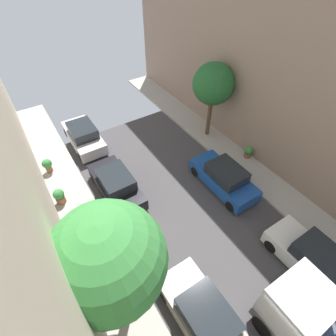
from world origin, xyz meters
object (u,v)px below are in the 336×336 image
at_px(parked_car_left_3, 205,317).
at_px(parked_car_left_5, 84,136).
at_px(potted_plant_1, 248,152).
at_px(potted_plant_4, 59,196).
at_px(potted_plant_5, 103,297).
at_px(parked_car_right_1, 315,260).
at_px(street_tree_1, 213,84).
at_px(parked_car_right_2, 224,178).
at_px(street_tree_0, 108,260).
at_px(potted_plant_3, 47,165).
at_px(parked_car_left_4, 116,185).

bearing_deg(parked_car_left_3, parked_car_left_5, 90.00).
relative_size(parked_car_left_3, potted_plant_1, 5.34).
relative_size(potted_plant_4, potted_plant_5, 1.12).
bearing_deg(parked_car_right_1, parked_car_left_5, 111.11).
distance_m(street_tree_1, potted_plant_1, 4.81).
distance_m(potted_plant_1, potted_plant_5, 11.74).
bearing_deg(parked_car_right_2, parked_car_right_1, -90.00).
xyz_separation_m(parked_car_right_2, potted_plant_4, (-8.30, 3.83, -0.07)).
relative_size(parked_car_left_5, parked_car_right_2, 1.00).
bearing_deg(parked_car_left_5, potted_plant_1, -40.56).
bearing_deg(potted_plant_1, street_tree_0, -158.79).
relative_size(parked_car_right_2, potted_plant_3, 4.51).
distance_m(parked_car_left_5, potted_plant_4, 5.19).
distance_m(parked_car_left_4, potted_plant_1, 8.57).
height_order(street_tree_0, potted_plant_5, street_tree_0).
distance_m(street_tree_1, potted_plant_3, 11.26).
height_order(street_tree_0, potted_plant_4, street_tree_0).
xyz_separation_m(parked_car_left_3, parked_car_right_2, (5.40, 5.00, 0.00)).
height_order(parked_car_left_3, parked_car_left_4, same).
distance_m(street_tree_0, potted_plant_5, 4.36).
xyz_separation_m(potted_plant_1, potted_plant_4, (-11.26, 2.85, 0.09)).
bearing_deg(potted_plant_5, potted_plant_3, 89.26).
height_order(parked_car_right_1, potted_plant_5, parked_car_right_1).
bearing_deg(potted_plant_4, potted_plant_1, -14.21).
height_order(parked_car_left_5, potted_plant_5, parked_car_left_5).
relative_size(parked_car_left_3, parked_car_right_1, 1.00).
xyz_separation_m(parked_car_left_3, potted_plant_4, (-2.90, 8.82, -0.07)).
height_order(parked_car_right_2, street_tree_0, street_tree_0).
xyz_separation_m(parked_car_right_1, potted_plant_4, (-8.30, 9.68, -0.07)).
height_order(parked_car_left_5, parked_car_right_1, same).
xyz_separation_m(parked_car_left_5, street_tree_0, (-2.37, -11.32, 4.13)).
relative_size(street_tree_0, potted_plant_4, 6.71).
relative_size(potted_plant_1, potted_plant_4, 0.83).
bearing_deg(parked_car_left_3, parked_car_right_1, -9.01).
xyz_separation_m(parked_car_right_1, parked_car_right_2, (0.00, 5.85, 0.00)).
bearing_deg(potted_plant_1, potted_plant_4, 165.79).
relative_size(parked_car_left_3, street_tree_0, 0.66).
xyz_separation_m(street_tree_1, potted_plant_5, (-10.67, -6.60, -3.29)).
distance_m(parked_car_left_3, potted_plant_5, 4.02).
xyz_separation_m(potted_plant_1, potted_plant_5, (-11.29, -3.21, 0.07)).
relative_size(parked_car_left_3, potted_plant_5, 4.93).
height_order(parked_car_left_3, parked_car_right_1, same).
height_order(parked_car_right_2, potted_plant_1, parked_car_right_2).
bearing_deg(parked_car_right_2, potted_plant_1, 18.26).
bearing_deg(parked_car_left_5, parked_car_right_1, -68.89).
height_order(parked_car_left_3, parked_car_right_2, same).
height_order(parked_car_left_3, potted_plant_5, parked_car_left_3).
xyz_separation_m(street_tree_0, potted_plant_5, (-0.55, 0.95, -4.22)).
xyz_separation_m(parked_car_left_5, potted_plant_3, (-2.81, -1.54, -0.03)).
bearing_deg(parked_car_left_4, parked_car_left_3, -90.00).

